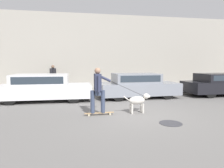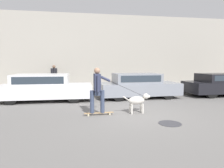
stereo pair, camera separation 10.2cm
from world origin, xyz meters
TOP-DOWN VIEW (x-y plane):
  - ground_plane at (0.00, 0.00)m, footprint 36.00×36.00m
  - back_wall at (0.00, 6.58)m, footprint 32.00×0.30m
  - sidewalk_curb at (0.00, 5.27)m, footprint 30.00×2.29m
  - parked_car_0 at (-3.43, 3.12)m, footprint 4.41×1.86m
  - parked_car_1 at (1.26, 3.12)m, footprint 4.14×1.80m
  - parked_car_2 at (6.28, 3.12)m, footprint 4.47×1.82m
  - dog at (0.27, 0.03)m, footprint 1.04×0.36m
  - skateboarder at (-1.19, -0.02)m, footprint 2.26×0.60m
  - pedestrian_with_bag at (-3.27, 5.81)m, footprint 0.35×0.71m
  - manhole_cover at (0.84, -1.38)m, footprint 0.68×0.68m

SIDE VIEW (x-z plane):
  - ground_plane at x=0.00m, z-range 0.00..0.00m
  - manhole_cover at x=0.84m, z-range 0.00..0.01m
  - sidewalk_curb at x=0.00m, z-range 0.00..0.13m
  - dog at x=0.27m, z-range 0.11..0.81m
  - parked_car_2 at x=6.28m, z-range 0.00..1.23m
  - parked_car_1 at x=1.26m, z-range -0.01..1.27m
  - parked_car_0 at x=-3.43m, z-range -0.01..1.27m
  - skateboarder at x=-1.19m, z-range 0.11..1.76m
  - pedestrian_with_bag at x=-3.27m, z-range 0.21..1.77m
  - back_wall at x=0.00m, z-range 0.00..4.99m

